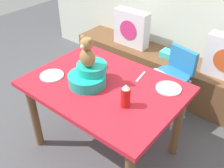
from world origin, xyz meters
TOP-DOWN VIEW (x-y plane):
  - ground_plane at (0.00, 0.00)m, footprint 8.00×8.00m
  - window_bench at (0.00, 1.20)m, footprint 2.60×0.44m
  - pillow_floral_left at (-0.57, 1.18)m, footprint 0.44×0.15m
  - book_stack at (-0.03, 1.20)m, footprint 0.20×0.14m
  - dining_table at (0.00, 0.00)m, footprint 1.24×0.90m
  - highchair at (0.24, 0.76)m, footprint 0.39×0.50m
  - infant_seat_teal at (-0.11, -0.06)m, footprint 0.30×0.33m
  - teddy_bear at (-0.11, -0.06)m, footprint 0.13×0.12m
  - ketchup_bottle at (0.29, -0.11)m, footprint 0.07×0.07m
  - coffee_mug at (-0.24, 0.16)m, footprint 0.12×0.08m
  - dinner_plate_near at (0.43, 0.27)m, footprint 0.20×0.20m
  - dinner_plate_far at (-0.42, -0.19)m, footprint 0.20×0.20m
  - table_fork at (0.17, 0.28)m, footprint 0.04×0.17m

SIDE VIEW (x-z plane):
  - ground_plane at x=0.00m, z-range 0.00..0.00m
  - window_bench at x=0.00m, z-range 0.00..0.46m
  - book_stack at x=-0.03m, z-range 0.46..0.53m
  - highchair at x=0.24m, z-range 0.13..0.92m
  - dining_table at x=0.00m, z-range 0.26..1.00m
  - pillow_floral_left at x=-0.57m, z-range 0.46..0.90m
  - table_fork at x=0.17m, z-range 0.74..0.75m
  - dinner_plate_near at x=0.43m, z-range 0.74..0.75m
  - dinner_plate_far at x=-0.42m, z-range 0.74..0.75m
  - coffee_mug at x=-0.24m, z-range 0.74..0.84m
  - infant_seat_teal at x=-0.11m, z-range 0.73..0.89m
  - ketchup_bottle at x=0.29m, z-range 0.73..0.92m
  - teddy_bear at x=-0.11m, z-range 0.89..1.14m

